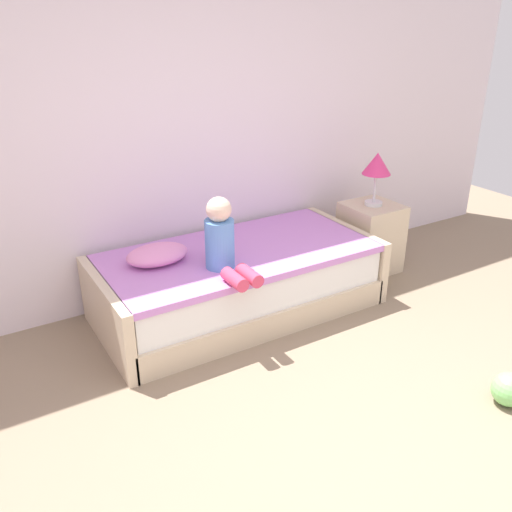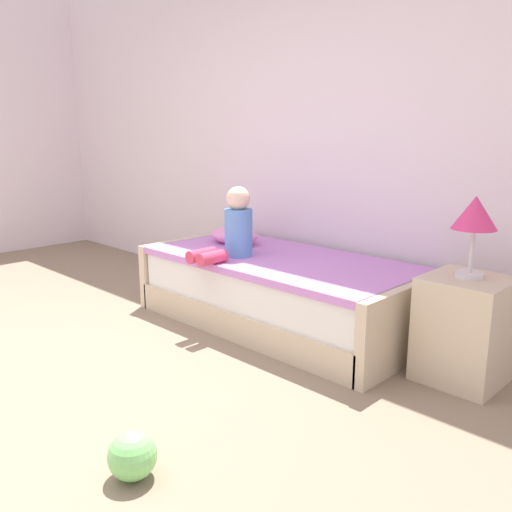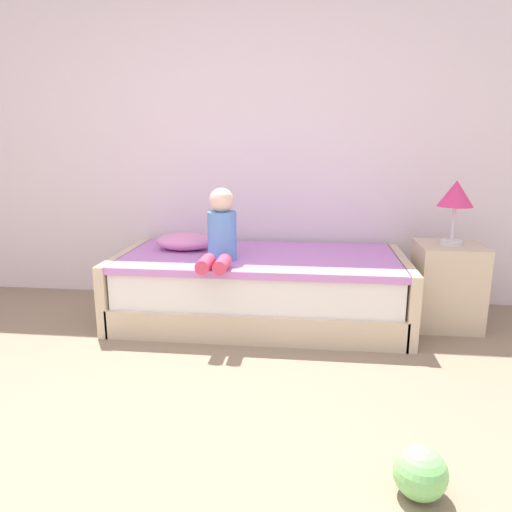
% 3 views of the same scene
% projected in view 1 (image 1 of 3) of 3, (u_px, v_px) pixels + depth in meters
% --- Properties ---
extents(wall_rear, '(7.20, 0.10, 2.90)m').
position_uv_depth(wall_rear, '(158.00, 111.00, 3.94)').
color(wall_rear, white).
rests_on(wall_rear, ground).
extents(bed, '(2.11, 1.00, 0.50)m').
position_uv_depth(bed, '(239.00, 281.00, 4.11)').
color(bed, beige).
rests_on(bed, ground).
extents(nightstand, '(0.44, 0.44, 0.60)m').
position_uv_depth(nightstand, '(370.00, 237.00, 4.76)').
color(nightstand, beige).
rests_on(nightstand, ground).
extents(table_lamp, '(0.24, 0.24, 0.45)m').
position_uv_depth(table_lamp, '(377.00, 166.00, 4.50)').
color(table_lamp, silver).
rests_on(table_lamp, nightstand).
extents(child_figure, '(0.20, 0.51, 0.50)m').
position_uv_depth(child_figure, '(223.00, 242.00, 3.63)').
color(child_figure, '#598CD1').
rests_on(child_figure, bed).
extents(pillow, '(0.44, 0.30, 0.13)m').
position_uv_depth(pillow, '(157.00, 254.00, 3.78)').
color(pillow, '#EA8CC6').
rests_on(pillow, bed).
extents(toy_ball, '(0.20, 0.20, 0.20)m').
position_uv_depth(toy_ball, '(509.00, 389.00, 3.17)').
color(toy_ball, '#7FD872').
rests_on(toy_ball, ground).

